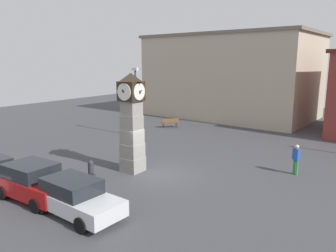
% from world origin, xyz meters
% --- Properties ---
extents(ground_plane, '(68.70, 68.70, 0.00)m').
position_xyz_m(ground_plane, '(0.00, 0.00, 0.00)').
color(ground_plane, '#424247').
extents(clock_tower, '(1.58, 1.51, 5.65)m').
position_xyz_m(clock_tower, '(-1.53, -0.48, 2.92)').
color(clock_tower, gray).
rests_on(clock_tower, ground_plane).
extents(bollard_near_tower, '(0.32, 0.32, 1.04)m').
position_xyz_m(bollard_near_tower, '(-2.54, -2.74, 0.53)').
color(bollard_near_tower, '#333338').
rests_on(bollard_near_tower, ground_plane).
extents(bollard_mid_row, '(0.21, 0.21, 0.87)m').
position_xyz_m(bollard_mid_row, '(-1.38, -3.61, 0.44)').
color(bollard_mid_row, '#333338').
rests_on(bollard_mid_row, ground_plane).
extents(car_near_tower, '(4.04, 2.10, 1.65)m').
position_xyz_m(car_near_tower, '(-2.74, -6.00, 0.83)').
color(car_near_tower, '#A51111').
rests_on(car_near_tower, ground_plane).
extents(car_by_building, '(4.33, 2.06, 1.52)m').
position_xyz_m(car_by_building, '(0.12, -6.01, 0.77)').
color(car_by_building, silver).
rests_on(car_by_building, ground_plane).
extents(bench, '(1.46, 1.55, 0.90)m').
position_xyz_m(bench, '(-6.86, 11.28, 0.52)').
color(bench, brown).
rests_on(bench, ground_plane).
extents(pedestrian_crossing_lot, '(0.47, 0.42, 1.72)m').
position_xyz_m(pedestrian_crossing_lot, '(6.41, 4.29, 0.99)').
color(pedestrian_crossing_lot, '#338C4C').
rests_on(pedestrian_crossing_lot, ground_plane).
extents(street_lamp_far_side, '(0.50, 0.24, 5.77)m').
position_xyz_m(street_lamp_far_side, '(-7.23, 6.66, 3.37)').
color(street_lamp_far_side, '#333338').
rests_on(street_lamp_far_side, ground_plane).
extents(warehouse_blue_far, '(18.92, 12.49, 9.18)m').
position_xyz_m(warehouse_blue_far, '(-5.02, 21.12, 4.60)').
color(warehouse_blue_far, '#B7A88E').
rests_on(warehouse_blue_far, ground_plane).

